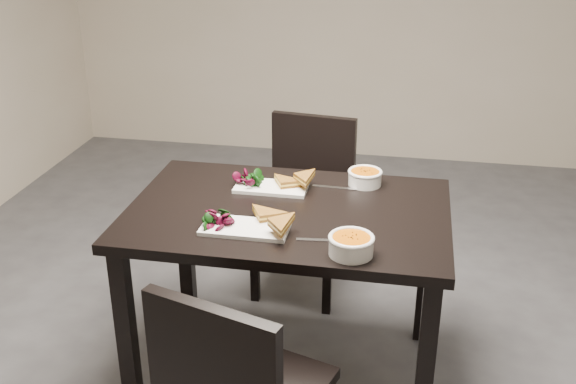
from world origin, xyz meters
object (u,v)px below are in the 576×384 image
Objects in this scene: plate_near at (245,228)px; table at (288,232)px; plate_far at (271,187)px; soup_bowl_near at (351,244)px; soup_bowl_far at (365,177)px; chair_far at (307,194)px.

table is at bearing 59.45° from plate_near.
soup_bowl_near is at bearing -52.08° from plate_far.
table is at bearing -59.51° from plate_far.
plate_near is 0.37m from plate_far.
soup_bowl_near reaches higher than soup_bowl_far.
chair_far is at bearing 84.55° from plate_far.
plate_far is 2.06× the size of soup_bowl_far.
soup_bowl_near is at bearing -48.45° from table.
soup_bowl_near is (0.31, -1.04, 0.30)m from chair_far.
plate_near is at bearing 164.68° from soup_bowl_near.
chair_far reaches higher than soup_bowl_near.
chair_far is 0.62m from soup_bowl_far.
plate_far is at bearing 127.92° from soup_bowl_near.
soup_bowl_near reaches higher than plate_near.
soup_bowl_far is (0.26, 0.28, 0.13)m from table.
chair_far is at bearing 124.40° from soup_bowl_far.
plate_near is 2.01× the size of soup_bowl_near.
plate_near reaches higher than table.
chair_far is (-0.05, 0.74, -0.17)m from table.
plate_near is (-0.12, -0.20, 0.11)m from table.
table is 0.41m from soup_bowl_far.
plate_far reaches higher than table.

